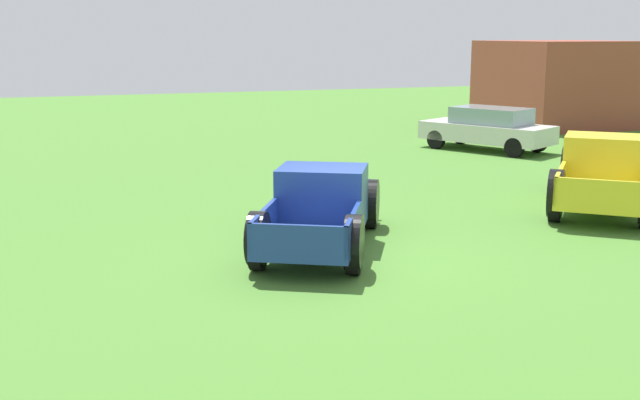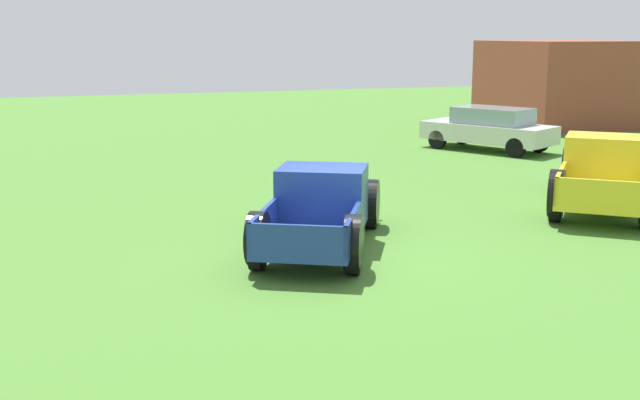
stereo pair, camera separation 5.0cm
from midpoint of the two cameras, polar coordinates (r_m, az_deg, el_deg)
name	(u,v)px [view 1 (the left image)]	position (r m, az deg, el deg)	size (l,w,h in m)	color
ground_plane	(341,256)	(14.23, 1.40, -4.02)	(80.00, 80.00, 0.00)	#477A2D
pickup_truck_foreground	(323,207)	(14.95, 0.10, -0.48)	(5.02, 3.76, 1.47)	navy
pickup_truck_behind_left	(604,172)	(19.42, 19.65, 1.92)	(5.23, 4.86, 1.62)	yellow
sedan_distant_a	(488,128)	(27.46, 11.91, 5.08)	(4.71, 3.64, 1.46)	silver
brick_pavilion	(559,83)	(35.78, 16.72, 8.01)	(5.57, 5.38, 3.58)	brown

